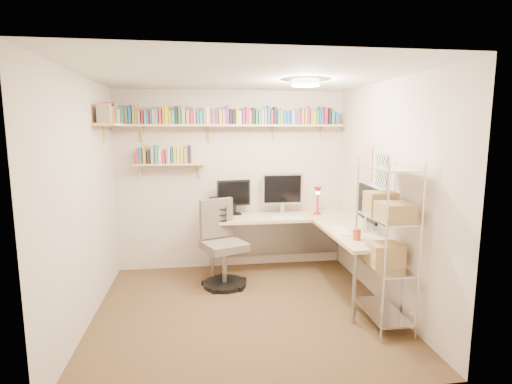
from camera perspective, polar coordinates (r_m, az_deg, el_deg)
The scene contains 6 objects.
ground at distance 4.57m, azimuth -1.71°, elevation -16.53°, with size 3.20×3.20×0.00m, color #412C1B.
room_shell at distance 4.15m, azimuth -1.75°, elevation 3.16°, with size 3.24×3.04×2.52m.
wall_shelves at distance 5.40m, azimuth -7.99°, elevation 9.50°, with size 3.12×1.09×0.80m.
corner_desk at distance 5.32m, azimuth 4.60°, elevation -4.02°, with size 2.09×2.04×1.36m.
office_chair at distance 5.12m, azimuth -4.86°, elevation -8.22°, with size 0.63×0.64×1.09m.
wire_rack at distance 4.15m, azimuth 18.11°, elevation -5.19°, with size 0.37×0.74×1.68m.
Camera 1 is at (-0.46, -4.11, 1.97)m, focal length 28.00 mm.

